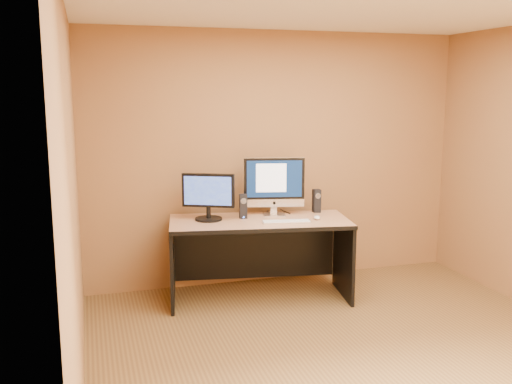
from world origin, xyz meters
The scene contains 12 objects.
floor centered at (0.00, 0.00, 0.00)m, with size 4.00×4.00×0.00m, color brown.
walls centered at (0.00, 0.00, 1.30)m, with size 4.00×4.00×2.60m, color olive, non-canonical shape.
ceiling centered at (0.00, 0.00, 2.60)m, with size 4.00×4.00×0.00m, color white.
desk centered at (-0.36, 1.45, 0.39)m, with size 1.70×0.74×0.79m, color tan, non-canonical shape.
imac centered at (-0.16, 1.61, 1.08)m, with size 0.60×0.22×0.58m, color silver, non-canonical shape.
second_monitor centered at (-0.82, 1.58, 1.01)m, with size 0.51×0.25×0.45m, color black, non-canonical shape.
speaker_left centered at (-0.49, 1.57, 0.90)m, with size 0.07×0.08×0.23m, color black, non-canonical shape.
speaker_right centered at (0.29, 1.62, 0.90)m, with size 0.07×0.08×0.23m, color black, non-canonical shape.
keyboard centered at (-0.15, 1.27, 0.79)m, with size 0.46×0.12×0.02m, color silver.
mouse centered at (0.18, 1.31, 0.80)m, with size 0.06×0.11×0.04m, color white.
cable_a centered at (0.00, 1.72, 0.79)m, with size 0.01×0.01×0.23m, color black.
cable_b centered at (-0.18, 1.76, 0.79)m, with size 0.01×0.01×0.19m, color black.
Camera 1 is at (-1.90, -3.61, 2.01)m, focal length 40.00 mm.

